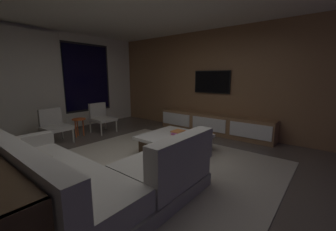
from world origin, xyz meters
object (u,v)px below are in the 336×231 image
object	(u,v)px
coffee_table	(175,144)
side_stool	(79,122)
accent_chair_near_window	(101,116)
accent_chair_by_curtain	(54,124)
sectional_couch	(85,178)
book_stack_on_coffee_table	(179,133)
media_console	(214,124)
mounted_tv	(212,82)

from	to	relation	value
coffee_table	side_stool	distance (m)	2.63
accent_chair_near_window	accent_chair_by_curtain	distance (m)	1.23
sectional_couch	book_stack_on_coffee_table	bearing A→B (deg)	2.92
accent_chair_by_curtain	media_console	xyz separation A→B (m)	(2.98, -2.45, -0.18)
sectional_couch	side_stool	size ratio (longest dim) A/B	5.43
coffee_table	mounted_tv	world-z (taller)	mounted_tv
book_stack_on_coffee_table	accent_chair_near_window	distance (m)	2.55
sectional_couch	accent_chair_by_curtain	distance (m)	2.74
coffee_table	accent_chair_by_curtain	distance (m)	2.78
sectional_couch	media_console	bearing A→B (deg)	2.71
mounted_tv	book_stack_on_coffee_table	bearing A→B (deg)	-171.73
sectional_couch	mounted_tv	xyz separation A→B (m)	(3.93, 0.38, 1.06)
sectional_couch	coffee_table	world-z (taller)	sectional_couch
sectional_couch	book_stack_on_coffee_table	world-z (taller)	sectional_couch
accent_chair_near_window	accent_chair_by_curtain	size ratio (longest dim) A/B	1.00
sectional_couch	accent_chair_by_curtain	world-z (taller)	sectional_couch
accent_chair_by_curtain	side_stool	world-z (taller)	accent_chair_by_curtain
coffee_table	book_stack_on_coffee_table	xyz separation A→B (m)	(0.11, -0.02, 0.21)
book_stack_on_coffee_table	mounted_tv	bearing A→B (deg)	8.27
book_stack_on_coffee_table	accent_chair_by_curtain	distance (m)	2.84
book_stack_on_coffee_table	side_stool	world-z (taller)	side_stool
media_console	side_stool	bearing A→B (deg)	133.37
book_stack_on_coffee_table	accent_chair_by_curtain	world-z (taller)	accent_chair_by_curtain
accent_chair_near_window	accent_chair_by_curtain	bearing A→B (deg)	-178.81
coffee_table	sectional_couch	bearing A→B (deg)	-176.28
sectional_couch	coffee_table	size ratio (longest dim) A/B	2.16
side_stool	mounted_tv	size ratio (longest dim) A/B	0.45
sectional_couch	media_console	distance (m)	3.76
book_stack_on_coffee_table	accent_chair_by_curtain	bearing A→B (deg)	117.40
accent_chair_by_curtain	side_stool	size ratio (longest dim) A/B	1.70
media_console	mounted_tv	world-z (taller)	mounted_tv
coffee_table	accent_chair_by_curtain	xyz separation A→B (m)	(-1.20, 2.50, 0.25)
coffee_table	accent_chair_near_window	bearing A→B (deg)	89.28
accent_chair_by_curtain	coffee_table	bearing A→B (deg)	-64.42
sectional_couch	accent_chair_near_window	bearing A→B (deg)	53.02
book_stack_on_coffee_table	mounted_tv	xyz separation A→B (m)	(1.86, 0.27, 0.96)
coffee_table	accent_chair_by_curtain	size ratio (longest dim) A/B	1.49
mounted_tv	sectional_couch	bearing A→B (deg)	-174.55
accent_chair_near_window	side_stool	size ratio (longest dim) A/B	1.70
accent_chair_by_curtain	mounted_tv	bearing A→B (deg)	-35.46
sectional_couch	book_stack_on_coffee_table	distance (m)	2.08
accent_chair_by_curtain	book_stack_on_coffee_table	bearing A→B (deg)	-62.60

